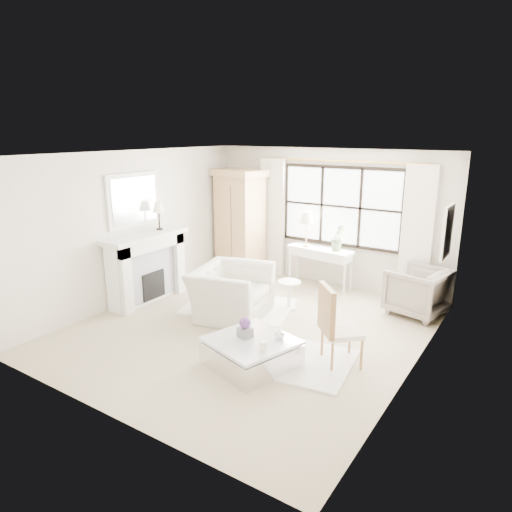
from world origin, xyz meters
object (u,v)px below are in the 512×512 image
object	(u,v)px
armoire	(240,221)
club_armchair	(231,292)
coffee_table	(252,353)
console_table	(320,268)

from	to	relation	value
armoire	club_armchair	xyz separation A→B (m)	(1.29, -2.09, -0.72)
club_armchair	coffee_table	size ratio (longest dim) A/B	1.04
club_armchair	console_table	bearing A→B (deg)	-27.60
armoire	club_armchair	distance (m)	2.56
club_armchair	coffee_table	bearing A→B (deg)	-146.95
console_table	coffee_table	distance (m)	3.44
coffee_table	club_armchair	bearing A→B (deg)	152.02
club_armchair	coffee_table	distance (m)	1.75
armoire	club_armchair	bearing A→B (deg)	-45.90
club_armchair	coffee_table	xyz separation A→B (m)	(1.23, -1.22, -0.24)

